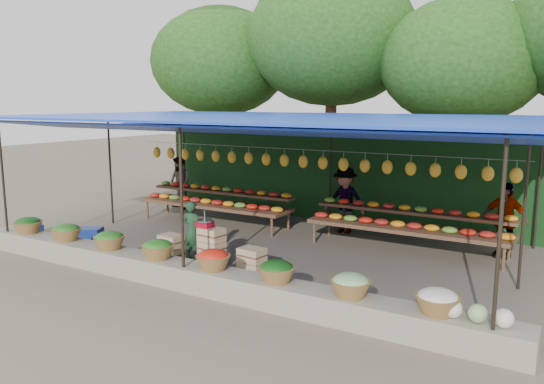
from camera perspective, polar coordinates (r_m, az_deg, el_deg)
The scene contains 16 objects.
ground at distance 11.38m, azimuth 0.04°, elevation -6.15°, with size 60.00×60.00×0.00m, color #6A624E.
stone_curb at distance 9.17m, azimuth -8.84°, elevation -8.92°, with size 10.60×0.55×0.40m, color gray.
stall_canopy at distance 11.02m, azimuth 0.23°, elevation 7.44°, with size 10.80×6.60×2.82m.
produce_baskets at distance 9.12m, azimuth -9.39°, elevation -6.64°, with size 8.98×0.58×0.34m.
netting_backdrop at distance 13.88m, azimuth 6.68°, elevation 1.94°, with size 10.60×0.06×2.50m, color #183E16.
tree_row at distance 16.40m, azimuth 12.93°, elevation 15.05°, with size 16.51×5.50×7.12m.
fruit_table_left at distance 13.69m, azimuth -6.07°, elevation -0.88°, with size 4.21×0.95×0.93m.
fruit_table_right at distance 11.48m, azimuth 14.43°, elevation -3.20°, with size 4.21×0.95×0.93m.
crate_counter at distance 10.15m, azimuth -6.62°, elevation -6.37°, with size 2.38×0.38×0.77m.
weighing_scale at distance 10.09m, azimuth -7.24°, elevation -3.35°, with size 0.30×0.30×0.32m.
vendor_seated at distance 10.57m, azimuth -8.58°, elevation -4.15°, with size 0.44×0.29×1.20m, color #1B3D23.
customer_left at distance 15.65m, azimuth -9.92°, elevation 0.96°, with size 0.75×0.58×1.54m, color slate.
customer_mid at distance 12.72m, azimuth 7.84°, elevation -0.87°, with size 1.03×0.59×1.59m, color slate.
customer_right at distance 11.62m, azimuth 23.73°, elevation -2.76°, with size 0.90×0.37×1.53m, color slate.
blue_crate_front at distance 13.64m, azimuth -24.33°, elevation -3.74°, with size 0.47×0.34×0.28m, color navy.
blue_crate_back at distance 12.63m, azimuth -18.98°, elevation -4.37°, with size 0.51×0.37×0.31m, color navy.
Camera 1 is at (5.57, -9.42, 3.11)m, focal length 35.00 mm.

